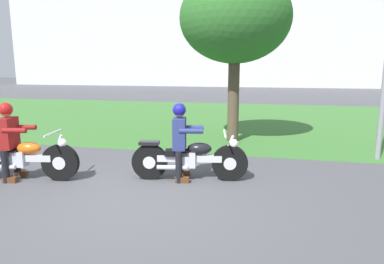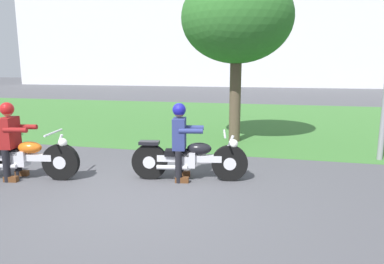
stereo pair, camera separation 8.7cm
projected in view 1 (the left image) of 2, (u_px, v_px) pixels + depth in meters
The scene contains 8 objects.
ground at pixel (141, 199), 5.39m from camera, with size 120.00×120.00×0.00m, color #4C4C51.
grass_verge at pixel (222, 118), 14.03m from camera, with size 60.00×12.00×0.01m, color #3D7533.
stadium_facade at pixel (255, 16), 39.11m from camera, with size 58.01×8.00×15.68m, color silver.
motorcycle_lead at pixel (190, 159), 6.24m from camera, with size 2.10×0.71×0.88m.
rider_lead at pixel (180, 136), 6.18m from camera, with size 0.60×0.52×1.40m.
motorcycle_follow at pixel (20, 158), 6.24m from camera, with size 2.14×0.71×0.89m.
rider_follow at pixel (9, 135), 6.18m from camera, with size 0.60×0.52×1.41m.
tree_roadside at pixel (235, 19), 9.07m from camera, with size 2.94×2.94×4.48m.
Camera 1 is at (1.94, -4.79, 2.01)m, focal length 32.26 mm.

